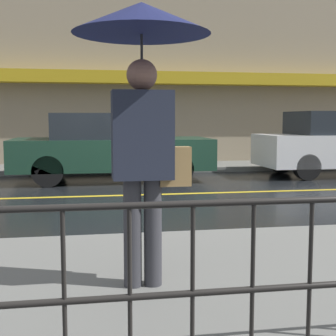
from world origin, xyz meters
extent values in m
plane|color=black|center=(0.00, 0.00, 0.00)|extent=(80.00, 80.00, 0.00)
cube|color=slate|center=(0.00, -5.00, 0.07)|extent=(28.00, 3.15, 0.13)
cube|color=slate|center=(0.00, 4.34, 0.07)|extent=(28.00, 1.84, 0.13)
cube|color=gold|center=(0.00, 0.00, 0.00)|extent=(25.20, 0.12, 0.01)
cube|color=gray|center=(0.00, 5.41, 3.39)|extent=(28.00, 0.30, 6.78)
cube|color=#B79319|center=(0.00, 4.99, 2.60)|extent=(16.80, 0.55, 0.35)
cylinder|color=black|center=(0.00, -6.32, 0.99)|extent=(12.00, 0.04, 0.04)
cylinder|color=black|center=(0.00, -6.32, 0.51)|extent=(12.00, 0.04, 0.04)
cylinder|color=black|center=(-1.30, -6.32, 0.56)|extent=(0.02, 0.02, 0.86)
cylinder|color=black|center=(-0.97, -6.32, 0.56)|extent=(0.02, 0.02, 0.86)
cylinder|color=black|center=(-0.65, -6.32, 0.56)|extent=(0.02, 0.02, 0.86)
cylinder|color=black|center=(-0.32, -6.32, 0.56)|extent=(0.02, 0.02, 0.86)
cylinder|color=black|center=(0.00, -6.32, 0.56)|extent=(0.02, 0.02, 0.86)
cylinder|color=#333338|center=(-0.85, -5.11, 0.55)|extent=(0.14, 0.14, 0.83)
cylinder|color=#333338|center=(-0.69, -5.11, 0.55)|extent=(0.14, 0.14, 0.83)
cube|color=#232838|center=(-0.77, -5.11, 1.29)|extent=(0.45, 0.27, 0.66)
sphere|color=#926655|center=(-0.77, -5.11, 1.74)|extent=(0.23, 0.23, 0.23)
cylinder|color=#262628|center=(-0.77, -5.11, 1.66)|extent=(0.02, 0.02, 0.74)
cone|color=#191E4C|center=(-0.77, -5.11, 2.15)|extent=(1.02, 1.02, 0.23)
cube|color=#9E7A47|center=(-0.52, -5.11, 1.05)|extent=(0.24, 0.12, 0.30)
cube|color=#193828|center=(-0.63, 2.22, 0.63)|extent=(4.47, 1.93, 0.69)
cube|color=#1E2328|center=(-0.80, 2.22, 1.26)|extent=(2.33, 1.78, 0.57)
cylinder|color=black|center=(0.76, 3.07, 0.33)|extent=(0.66, 0.22, 0.66)
cylinder|color=black|center=(0.76, 1.36, 0.33)|extent=(0.66, 0.22, 0.66)
cylinder|color=black|center=(-2.01, 3.07, 0.33)|extent=(0.66, 0.22, 0.66)
cylinder|color=black|center=(-2.01, 1.36, 0.33)|extent=(0.66, 0.22, 0.66)
cylinder|color=black|center=(3.82, 2.97, 0.31)|extent=(0.61, 0.22, 0.61)
cylinder|color=black|center=(3.82, 1.47, 0.31)|extent=(0.61, 0.22, 0.61)
camera|label=1|loc=(-1.17, -8.60, 1.41)|focal=50.00mm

